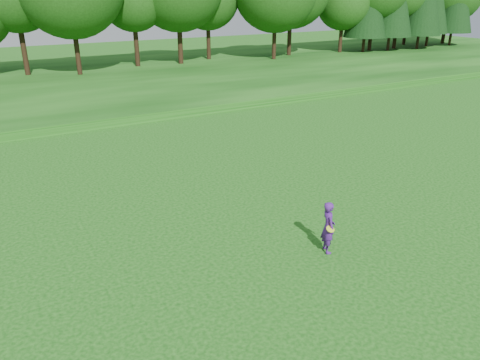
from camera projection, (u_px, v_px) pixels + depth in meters
ground at (299, 279)px, 13.89m from camera, size 140.00×140.00×0.00m
berm at (70, 83)px, 41.17m from camera, size 130.00×30.00×0.60m
walking_path at (114, 123)px, 30.00m from camera, size 130.00×1.60×0.04m
woman at (328, 227)px, 15.02m from camera, size 0.60×0.74×1.77m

